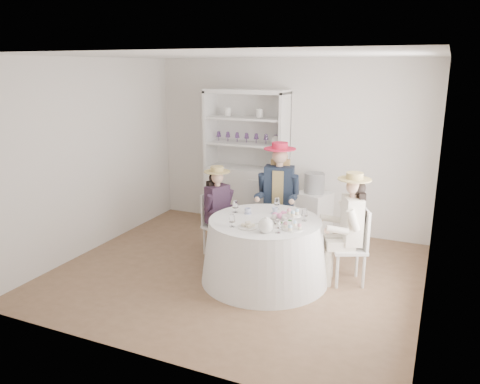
% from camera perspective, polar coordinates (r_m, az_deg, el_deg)
% --- Properties ---
extents(ground, '(4.50, 4.50, 0.00)m').
position_cam_1_polar(ground, '(6.14, -0.38, -9.72)').
color(ground, brown).
rests_on(ground, ground).
extents(ceiling, '(4.50, 4.50, 0.00)m').
position_cam_1_polar(ceiling, '(5.58, -0.43, 16.34)').
color(ceiling, white).
rests_on(ceiling, wall_back).
extents(wall_back, '(4.50, 0.00, 4.50)m').
position_cam_1_polar(wall_back, '(7.55, 5.85, 5.65)').
color(wall_back, silver).
rests_on(wall_back, ground).
extents(wall_front, '(4.50, 0.00, 4.50)m').
position_cam_1_polar(wall_front, '(4.03, -12.12, -3.01)').
color(wall_front, silver).
rests_on(wall_front, ground).
extents(wall_left, '(0.00, 4.50, 4.50)m').
position_cam_1_polar(wall_left, '(6.92, -17.71, 4.16)').
color(wall_left, silver).
rests_on(wall_left, ground).
extents(wall_right, '(0.00, 4.50, 4.50)m').
position_cam_1_polar(wall_right, '(5.23, 22.69, 0.32)').
color(wall_right, silver).
rests_on(wall_right, ground).
extents(tea_table, '(1.57, 1.57, 0.78)m').
position_cam_1_polar(tea_table, '(5.80, 3.03, -7.10)').
color(tea_table, white).
rests_on(tea_table, ground).
extents(hutch, '(1.48, 0.90, 2.23)m').
position_cam_1_polar(hutch, '(7.65, 0.86, 1.61)').
color(hutch, silver).
rests_on(hutch, ground).
extents(side_table, '(0.58, 0.58, 0.71)m').
position_cam_1_polar(side_table, '(7.33, 8.88, -2.75)').
color(side_table, silver).
rests_on(side_table, ground).
extents(hatbox, '(0.37, 0.37, 0.31)m').
position_cam_1_polar(hatbox, '(7.19, 9.04, 1.11)').
color(hatbox, black).
rests_on(hatbox, side_table).
extents(guest_left, '(0.53, 0.48, 1.27)m').
position_cam_1_polar(guest_left, '(6.45, -2.64, -1.70)').
color(guest_left, silver).
rests_on(guest_left, ground).
extents(guest_mid, '(0.59, 0.61, 1.57)m').
position_cam_1_polar(guest_mid, '(6.59, 4.74, 0.17)').
color(guest_mid, silver).
rests_on(guest_mid, ground).
extents(guest_right, '(0.58, 0.53, 1.39)m').
position_cam_1_polar(guest_right, '(5.73, 13.24, -3.59)').
color(guest_right, silver).
rests_on(guest_right, ground).
extents(spare_chair, '(0.41, 0.41, 0.97)m').
position_cam_1_polar(spare_chair, '(7.00, 2.81, -2.01)').
color(spare_chair, silver).
rests_on(spare_chair, ground).
extents(teacup_a, '(0.09, 0.09, 0.07)m').
position_cam_1_polar(teacup_a, '(5.87, 0.96, -2.37)').
color(teacup_a, white).
rests_on(teacup_a, tea_table).
extents(teacup_b, '(0.10, 0.10, 0.07)m').
position_cam_1_polar(teacup_b, '(5.89, 4.29, -2.31)').
color(teacup_b, white).
rests_on(teacup_b, tea_table).
extents(teacup_c, '(0.11, 0.11, 0.07)m').
position_cam_1_polar(teacup_c, '(5.74, 5.91, -2.83)').
color(teacup_c, white).
rests_on(teacup_c, tea_table).
extents(flower_bowl, '(0.28, 0.28, 0.05)m').
position_cam_1_polar(flower_bowl, '(5.55, 4.79, -3.53)').
color(flower_bowl, white).
rests_on(flower_bowl, tea_table).
extents(flower_arrangement, '(0.19, 0.19, 0.07)m').
position_cam_1_polar(flower_arrangement, '(5.52, 5.07, -2.93)').
color(flower_arrangement, pink).
rests_on(flower_arrangement, tea_table).
extents(table_teapot, '(0.25, 0.18, 0.19)m').
position_cam_1_polar(table_teapot, '(5.22, 3.22, -4.09)').
color(table_teapot, white).
rests_on(table_teapot, tea_table).
extents(sandwich_plate, '(0.25, 0.25, 0.05)m').
position_cam_1_polar(sandwich_plate, '(5.39, 1.01, -4.18)').
color(sandwich_plate, white).
rests_on(sandwich_plate, tea_table).
extents(cupcake_stand, '(0.25, 0.25, 0.23)m').
position_cam_1_polar(cupcake_stand, '(5.34, 6.42, -3.67)').
color(cupcake_stand, white).
rests_on(cupcake_stand, tea_table).
extents(stemware_set, '(0.97, 0.94, 0.15)m').
position_cam_1_polar(stemware_set, '(5.64, 3.10, -2.68)').
color(stemware_set, white).
rests_on(stemware_set, tea_table).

